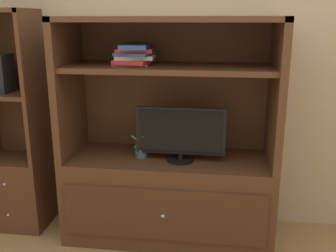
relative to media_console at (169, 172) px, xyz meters
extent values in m
cube|color=tan|center=(0.00, 0.34, 0.89)|extent=(6.00, 0.10, 2.80)
cube|color=#4C2D1C|center=(0.00, -0.01, -0.19)|extent=(1.50, 0.57, 0.62)
cube|color=#462A19|center=(0.00, -0.30, -0.19)|extent=(1.38, 0.02, 0.37)
sphere|color=silver|center=(0.00, -0.32, -0.19)|extent=(0.02, 0.02, 0.02)
cube|color=#4C2D1C|center=(-0.73, -0.01, 0.61)|extent=(0.05, 0.57, 0.99)
cube|color=#4C2D1C|center=(0.73, -0.01, 0.61)|extent=(0.05, 0.57, 0.99)
cube|color=#4C2D1C|center=(0.00, 0.27, 0.61)|extent=(1.50, 0.02, 0.99)
cube|color=#4C2D1C|center=(0.00, -0.01, 1.09)|extent=(1.50, 0.57, 0.04)
cube|color=#4C2D1C|center=(0.00, -0.01, 0.76)|extent=(1.40, 0.51, 0.04)
cylinder|color=black|center=(0.09, -0.07, 0.12)|extent=(0.19, 0.19, 0.01)
cylinder|color=black|center=(0.09, -0.07, 0.15)|extent=(0.03, 0.03, 0.04)
cube|color=black|center=(0.09, -0.07, 0.34)|extent=(0.63, 0.02, 0.33)
cube|color=black|center=(0.09, -0.08, 0.34)|extent=(0.58, 0.00, 0.30)
cylinder|color=#384C56|center=(-0.20, -0.04, 0.15)|extent=(0.09, 0.09, 0.07)
cylinder|color=#3D6B33|center=(-0.20, -0.04, 0.30)|extent=(0.01, 0.01, 0.22)
cube|color=#2D7A38|center=(-0.18, -0.04, 0.24)|extent=(0.01, 0.12, 0.13)
cube|color=#2D7A38|center=(-0.20, -0.01, 0.24)|extent=(0.11, 0.03, 0.11)
cube|color=#2D7A38|center=(-0.22, -0.03, 0.24)|extent=(0.02, 0.09, 0.15)
cube|color=#2D7A38|center=(-0.20, -0.06, 0.24)|extent=(0.14, 0.01, 0.11)
sphere|color=#C6729E|center=(-0.19, -0.05, 0.40)|extent=(0.02, 0.02, 0.02)
sphere|color=#C6729E|center=(-0.22, -0.02, 0.41)|extent=(0.02, 0.02, 0.02)
cube|color=#A56638|center=(-0.26, 0.00, 0.79)|extent=(0.26, 0.28, 0.01)
cube|color=red|center=(-0.24, -0.01, 0.81)|extent=(0.25, 0.31, 0.03)
cube|color=silver|center=(-0.23, 0.00, 0.84)|extent=(0.27, 0.27, 0.03)
cube|color=#2D519E|center=(-0.23, -0.02, 0.86)|extent=(0.25, 0.28, 0.02)
cube|color=red|center=(-0.24, 0.00, 0.88)|extent=(0.27, 0.27, 0.03)
cube|color=#2D519E|center=(-0.23, -0.01, 0.91)|extent=(0.21, 0.35, 0.03)
cube|color=#4C2D1C|center=(-1.20, -0.01, -0.23)|extent=(0.46, 0.37, 0.56)
sphere|color=silver|center=(-1.20, -0.20, -0.09)|extent=(0.02, 0.02, 0.02)
sphere|color=silver|center=(-1.20, -0.20, -0.34)|extent=(0.02, 0.02, 0.02)
cube|color=#4C2D1C|center=(-0.99, -0.01, 0.60)|extent=(0.03, 0.37, 1.11)
cube|color=#4C2D1C|center=(-1.20, 0.17, 0.60)|extent=(0.46, 0.02, 1.11)
cube|color=#4C2D1C|center=(-1.20, -0.01, 0.55)|extent=(0.40, 0.33, 0.03)
cube|color=#338C4C|center=(-1.25, -0.01, 0.68)|extent=(0.04, 0.15, 0.22)
cube|color=black|center=(-1.20, -0.01, 0.70)|extent=(0.05, 0.17, 0.28)
camera|label=1|loc=(0.34, -2.61, 1.09)|focal=40.87mm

